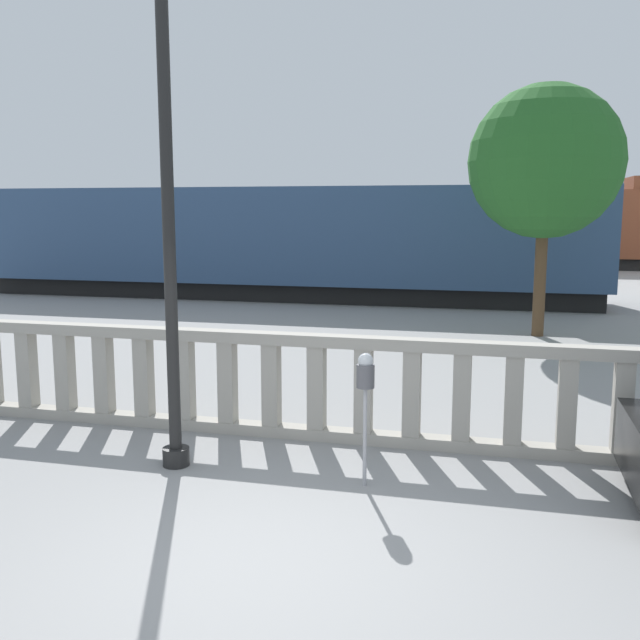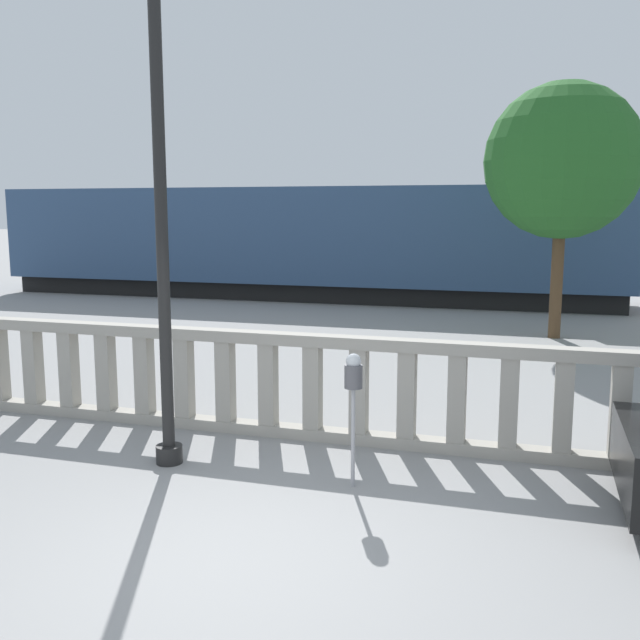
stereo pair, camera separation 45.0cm
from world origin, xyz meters
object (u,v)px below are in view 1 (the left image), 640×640
train_near (286,240)px  tree_left (546,162)px  train_far (429,227)px  lamppost (167,181)px  parking_meter (365,380)px

train_near → tree_left: size_ratio=3.60×
train_near → train_far: train_far is taller
lamppost → parking_meter: lamppost is taller
lamppost → tree_left: lamppost is taller
train_near → parking_meter: bearing=-70.2°
train_near → tree_left: bearing=-35.0°
tree_left → lamppost: bearing=-114.1°
parking_meter → train_near: size_ratio=0.07×
tree_left → train_far: bearing=102.4°
train_far → tree_left: tree_left is taller
train_far → tree_left: (4.37, -19.85, 1.86)m
lamppost → tree_left: (4.23, 9.44, 0.71)m
lamppost → train_near: size_ratio=0.28×
train_near → tree_left: (7.43, -5.20, 1.96)m
tree_left → train_near: bearing=145.0°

